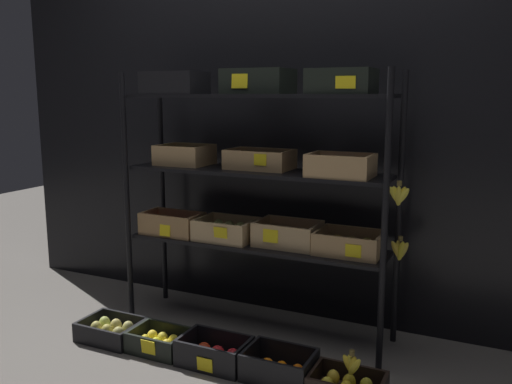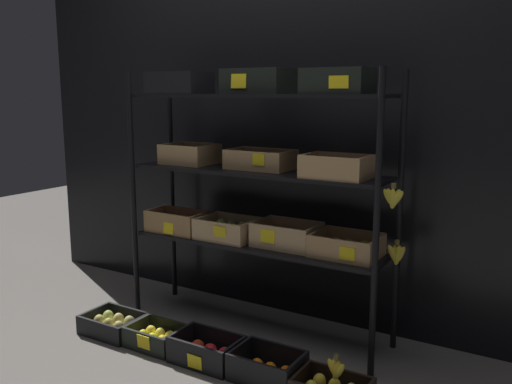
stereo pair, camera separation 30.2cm
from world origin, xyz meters
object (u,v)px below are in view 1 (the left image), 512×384
crate_ground_apple_red (215,354)px  banana_bunch_loose (352,365)px  display_rack (257,175)px  crate_ground_pear (112,331)px  crate_ground_lemon (159,342)px  crate_ground_tangerine (279,369)px

crate_ground_apple_red → banana_bunch_loose: bearing=-0.0°
display_rack → banana_bunch_loose: bearing=-34.4°
display_rack → crate_ground_pear: 1.19m
display_rack → crate_ground_lemon: display_rack is taller
crate_ground_apple_red → banana_bunch_loose: 0.72m
crate_ground_lemon → display_rack: bearing=52.9°
crate_ground_pear → crate_ground_tangerine: bearing=0.3°
display_rack → crate_ground_lemon: 1.04m
crate_ground_lemon → crate_ground_tangerine: (0.69, 0.01, 0.00)m
crate_ground_lemon → crate_ground_tangerine: bearing=0.6°
crate_ground_pear → banana_bunch_loose: banana_bunch_loose is taller
crate_ground_pear → crate_ground_apple_red: bearing=-0.4°
crate_ground_apple_red → banana_bunch_loose: size_ratio=2.88×
banana_bunch_loose → display_rack: bearing=145.6°
crate_ground_lemon → banana_bunch_loose: bearing=-0.2°
crate_ground_tangerine → crate_ground_pear: bearing=-179.7°
crate_ground_apple_red → crate_ground_tangerine: bearing=1.6°
banana_bunch_loose → crate_ground_pear: bearing=179.8°
crate_ground_pear → crate_ground_tangerine: size_ratio=1.01×
crate_ground_pear → crate_ground_tangerine: crate_ground_tangerine is taller
crate_ground_pear → crate_ground_lemon: crate_ground_lemon is taller
crate_ground_apple_red → display_rack: bearing=88.2°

